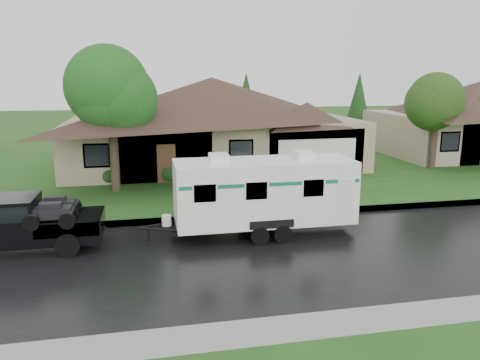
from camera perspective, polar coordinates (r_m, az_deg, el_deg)
The scene contains 10 objects.
ground at distance 17.41m, azimuth -3.25°, elevation -7.08°, with size 140.00×140.00×0.00m, color #214C17.
road at distance 15.56m, azimuth -2.17°, elevation -9.51°, with size 140.00×8.00×0.01m, color black.
curb at distance 19.50m, azimuth -4.22°, elevation -4.68°, with size 140.00×0.50×0.15m, color gray.
lawn at distance 31.84m, azimuth -7.18°, elevation 2.06°, with size 140.00×26.00×0.15m, color #214C17.
house_main at distance 30.50m, azimuth -2.84°, elevation 8.34°, with size 19.44×10.80×6.90m.
tree_left_green at distance 23.97m, azimuth -15.48°, elevation 9.93°, with size 4.16×4.16×6.88m.
tree_right_green at distance 31.41m, azimuth 22.92°, elevation 8.73°, with size 3.58×3.58×5.93m.
shrub_row at distance 26.41m, azimuth -1.91°, elevation 1.23°, with size 13.60×1.00×1.00m.
pickup_truck at distance 17.65m, azimuth -26.07°, elevation -4.67°, with size 5.65×2.15×1.88m.
travel_trailer at distance 17.40m, azimuth 2.95°, elevation -1.38°, with size 6.97×2.45×3.13m.
Camera 1 is at (-2.31, -16.22, 5.87)m, focal length 35.00 mm.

